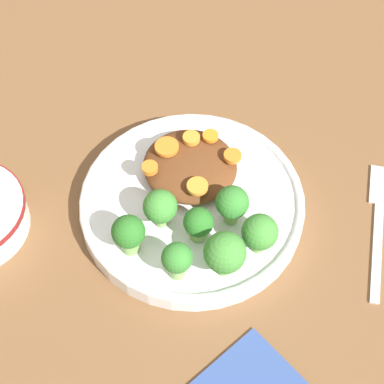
% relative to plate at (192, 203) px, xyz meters
% --- Properties ---
extents(ground_plane, '(4.00, 4.00, 0.00)m').
position_rel_plate_xyz_m(ground_plane, '(0.00, 0.00, -0.01)').
color(ground_plane, brown).
extents(plate, '(0.25, 0.25, 0.03)m').
position_rel_plate_xyz_m(plate, '(0.00, 0.00, 0.00)').
color(plate, white).
rests_on(plate, ground_plane).
extents(stew_mound, '(0.10, 0.11, 0.03)m').
position_rel_plate_xyz_m(stew_mound, '(-0.03, -0.02, 0.02)').
color(stew_mound, '#5B3319').
rests_on(stew_mound, plate).
extents(broccoli_floret_0, '(0.04, 0.04, 0.05)m').
position_rel_plate_xyz_m(broccoli_floret_0, '(0.09, -0.02, 0.04)').
color(broccoli_floret_0, '#759E51').
rests_on(broccoli_floret_0, plate).
extents(broccoli_floret_1, '(0.03, 0.03, 0.04)m').
position_rel_plate_xyz_m(broccoli_floret_1, '(0.04, 0.03, 0.03)').
color(broccoli_floret_1, '#7FA85B').
rests_on(broccoli_floret_1, plate).
extents(broccoli_floret_2, '(0.04, 0.04, 0.05)m').
position_rel_plate_xyz_m(broccoli_floret_2, '(-0.00, 0.05, 0.04)').
color(broccoli_floret_2, '#759E51').
rests_on(broccoli_floret_2, plate).
extents(broccoli_floret_3, '(0.04, 0.04, 0.05)m').
position_rel_plate_xyz_m(broccoli_floret_3, '(0.01, 0.09, 0.04)').
color(broccoli_floret_3, '#759E51').
rests_on(broccoli_floret_3, plate).
extents(broccoli_floret_4, '(0.03, 0.03, 0.05)m').
position_rel_plate_xyz_m(broccoli_floret_4, '(0.09, 0.04, 0.04)').
color(broccoli_floret_4, '#7FA85B').
rests_on(broccoli_floret_4, plate).
extents(broccoli_floret_5, '(0.04, 0.04, 0.06)m').
position_rel_plate_xyz_m(broccoli_floret_5, '(0.06, 0.07, 0.04)').
color(broccoli_floret_5, '#7FA85B').
rests_on(broccoli_floret_5, plate).
extents(broccoli_floret_6, '(0.04, 0.04, 0.05)m').
position_rel_plate_xyz_m(broccoli_floret_6, '(0.04, -0.01, 0.04)').
color(broccoli_floret_6, '#7FA85B').
rests_on(broccoli_floret_6, plate).
extents(carrot_slice_0, '(0.02, 0.02, 0.01)m').
position_rel_plate_xyz_m(carrot_slice_0, '(-0.06, 0.02, 0.04)').
color(carrot_slice_0, orange).
rests_on(carrot_slice_0, stew_mound).
extents(carrot_slice_1, '(0.02, 0.02, 0.01)m').
position_rel_plate_xyz_m(carrot_slice_1, '(-0.05, -0.03, 0.04)').
color(carrot_slice_1, orange).
rests_on(carrot_slice_1, stew_mound).
extents(carrot_slice_2, '(0.02, 0.02, 0.01)m').
position_rel_plate_xyz_m(carrot_slice_2, '(0.01, -0.05, 0.04)').
color(carrot_slice_2, orange).
rests_on(carrot_slice_2, stew_mound).
extents(carrot_slice_3, '(0.03, 0.03, 0.00)m').
position_rel_plate_xyz_m(carrot_slice_3, '(-0.03, -0.05, 0.04)').
color(carrot_slice_3, orange).
rests_on(carrot_slice_3, stew_mound).
extents(carrot_slice_4, '(0.02, 0.02, 0.00)m').
position_rel_plate_xyz_m(carrot_slice_4, '(0.00, 0.01, 0.04)').
color(carrot_slice_4, orange).
rests_on(carrot_slice_4, stew_mound).
extents(carrot_slice_5, '(0.02, 0.02, 0.00)m').
position_rel_plate_xyz_m(carrot_slice_5, '(-0.07, -0.02, 0.04)').
color(carrot_slice_5, orange).
rests_on(carrot_slice_5, stew_mound).
extents(fork, '(0.18, 0.08, 0.01)m').
position_rel_plate_xyz_m(fork, '(-0.10, 0.18, -0.01)').
color(fork, silver).
rests_on(fork, ground_plane).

